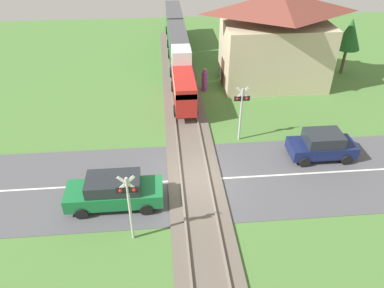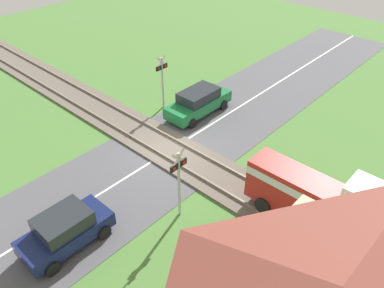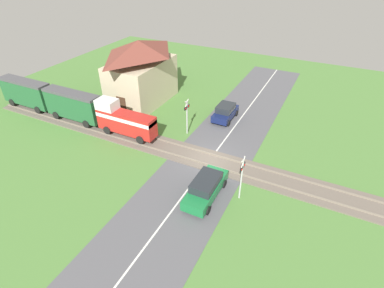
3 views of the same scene
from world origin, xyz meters
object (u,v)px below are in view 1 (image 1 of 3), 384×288
at_px(car_near_crossing, 114,191).
at_px(station_building, 276,41).
at_px(train, 178,46).
at_px(crossing_signal_west_approach, 129,200).
at_px(car_far_side, 322,145).
at_px(pedestrian_by_station, 205,80).
at_px(crossing_signal_east_approach, 241,107).

relative_size(car_near_crossing, station_building, 0.55).
bearing_deg(train, crossing_signal_west_approach, -99.26).
xyz_separation_m(train, crossing_signal_west_approach, (-3.03, -18.59, 0.33)).
xyz_separation_m(car_far_side, pedestrian_by_station, (-5.52, 8.99, 0.00)).
height_order(car_far_side, crossing_signal_east_approach, crossing_signal_east_approach).
bearing_deg(crossing_signal_east_approach, car_far_side, -27.46).
bearing_deg(train, car_far_side, -61.80).
relative_size(station_building, pedestrian_by_station, 4.59).
bearing_deg(crossing_signal_west_approach, crossing_signal_east_approach, 50.16).
bearing_deg(car_near_crossing, crossing_signal_east_approach, 36.03).
bearing_deg(crossing_signal_east_approach, car_near_crossing, -143.97).
bearing_deg(crossing_signal_west_approach, pedestrian_by_station, 71.32).
relative_size(train, station_building, 2.30).
relative_size(train, crossing_signal_west_approach, 5.44).
bearing_deg(station_building, crossing_signal_east_approach, -117.57).
relative_size(car_near_crossing, car_far_side, 1.25).
relative_size(car_far_side, crossing_signal_east_approach, 1.04).
distance_m(crossing_signal_east_approach, pedestrian_by_station, 7.06).
distance_m(station_building, pedestrian_by_station, 5.92).
height_order(crossing_signal_east_approach, pedestrian_by_station, crossing_signal_east_approach).
bearing_deg(train, station_building, -27.75).
height_order(train, car_far_side, train).
xyz_separation_m(car_near_crossing, crossing_signal_west_approach, (0.91, -2.19, 1.38)).
relative_size(car_near_crossing, pedestrian_by_station, 2.54).
bearing_deg(pedestrian_by_station, car_far_side, -58.45).
relative_size(train, crossing_signal_east_approach, 5.44).
bearing_deg(station_building, train, 152.25).
relative_size(car_far_side, station_building, 0.44).
bearing_deg(car_near_crossing, car_far_side, 14.43).
bearing_deg(crossing_signal_east_approach, pedestrian_by_station, 100.86).
height_order(crossing_signal_east_approach, station_building, station_building).
height_order(car_far_side, station_building, station_building).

